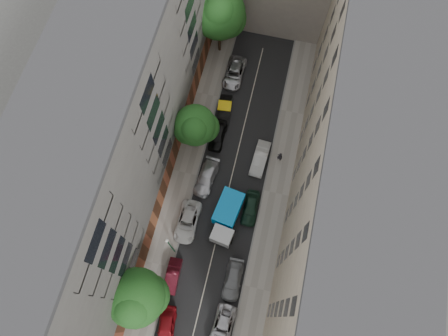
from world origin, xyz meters
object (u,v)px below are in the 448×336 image
(car_left_0, at_px, (166,328))
(car_left_2, at_px, (187,222))
(tarp_truck, at_px, (227,217))
(car_left_4, at_px, (218,135))
(car_left_5, at_px, (225,110))
(pedestrian, at_px, (280,157))
(car_right_3, at_px, (260,158))
(car_right_1, at_px, (233,280))
(car_right_0, at_px, (223,327))
(tree_mid, at_px, (196,127))
(tree_near, at_px, (137,299))
(tree_far, at_px, (220,15))
(lamp_post, at_px, (170,245))
(car_left_3, at_px, (207,177))
(car_left_6, at_px, (235,73))
(car_right_2, at_px, (251,208))
(car_left_1, at_px, (173,276))

(car_left_0, bearing_deg, car_left_2, 85.39)
(tarp_truck, height_order, car_left_4, tarp_truck)
(car_left_5, bearing_deg, tarp_truck, -81.87)
(tarp_truck, height_order, pedestrian, tarp_truck)
(car_left_5, height_order, car_right_3, car_right_3)
(car_right_1, bearing_deg, tarp_truck, 107.85)
(car_left_0, distance_m, car_left_5, 26.00)
(car_right_0, relative_size, tree_mid, 0.61)
(car_left_0, xyz_separation_m, tree_near, (-2.75, 2.01, 4.92))
(tree_far, bearing_deg, lamp_post, -87.17)
(tarp_truck, height_order, car_left_3, tarp_truck)
(car_left_4, xyz_separation_m, tree_near, (-2.75, -20.39, 4.94))
(car_left_0, relative_size, car_left_6, 0.84)
(pedestrian, bearing_deg, car_right_1, 93.06)
(car_left_3, xyz_separation_m, car_left_4, (0.00, 5.60, 0.02))
(car_left_3, relative_size, car_right_0, 1.05)
(tarp_truck, height_order, car_right_2, tarp_truck)
(car_left_0, xyz_separation_m, car_right_3, (5.62, 20.60, 0.01))
(tree_mid, bearing_deg, car_left_6, 79.17)
(car_right_2, height_order, car_right_3, car_right_3)
(car_left_6, relative_size, tree_near, 0.61)
(car_left_0, relative_size, car_left_1, 1.13)
(tarp_truck, bearing_deg, car_left_1, -110.66)
(car_right_3, bearing_deg, car_right_0, -86.58)
(car_left_5, relative_size, car_right_2, 0.99)
(car_left_4, height_order, car_left_5, car_left_4)
(car_left_3, height_order, car_left_5, car_left_3)
(car_left_6, distance_m, tree_near, 30.12)
(car_right_1, distance_m, car_right_3, 14.40)
(car_left_6, xyz_separation_m, tree_near, (-2.75, -29.59, 4.94))
(car_left_3, xyz_separation_m, car_left_5, (0.00, 9.20, -0.01))
(car_left_4, height_order, car_left_6, car_left_4)
(tarp_truck, xyz_separation_m, lamp_post, (-4.80, -4.83, 2.69))
(car_right_3, relative_size, pedestrian, 2.56)
(car_left_1, height_order, pedestrian, pedestrian)
(car_left_1, relative_size, car_right_3, 0.85)
(tree_near, height_order, lamp_post, tree_near)
(car_right_1, bearing_deg, car_left_2, 140.82)
(car_left_4, xyz_separation_m, car_right_2, (5.79, -8.00, 0.00))
(car_right_1, distance_m, tree_mid, 17.10)
(car_left_2, distance_m, tree_near, 10.62)
(car_left_6, bearing_deg, lamp_post, -92.16)
(car_left_2, relative_size, lamp_post, 0.76)
(lamp_post, bearing_deg, car_left_1, -77.17)
(tarp_truck, relative_size, pedestrian, 3.52)
(car_left_0, height_order, car_right_2, car_left_0)
(tarp_truck, relative_size, car_left_4, 1.48)
(tree_near, bearing_deg, car_right_3, 65.76)
(tree_mid, bearing_deg, car_right_2, -39.25)
(tarp_truck, xyz_separation_m, tree_mid, (-5.46, 8.23, 3.61))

